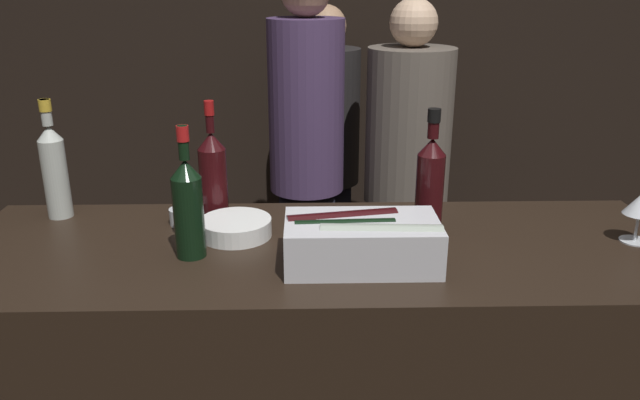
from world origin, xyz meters
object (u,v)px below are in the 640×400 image
Objects in this scene: candle_votive at (183,216)px; person_grey_polo at (325,150)px; person_blond_tee at (407,166)px; red_wine_bottle_black_foil at (430,181)px; red_wine_bottle_burgundy at (188,205)px; person_in_hoodie at (307,151)px; ice_bin_with_bottles at (361,239)px; rose_wine_bottle at (54,168)px; red_wine_bottle_tall at (213,173)px; bowl_white at (236,227)px.

person_grey_polo is at bearing 72.02° from candle_votive.
person_blond_tee is 0.53m from person_grey_polo.
red_wine_bottle_black_foil is at bearing -5.64° from candle_votive.
person_in_hoodie is at bearing 76.13° from red_wine_bottle_burgundy.
red_wine_bottle_black_foil reaches higher than ice_bin_with_bottles.
candle_votive is 0.22× the size of rose_wine_bottle.
red_wine_bottle_burgundy is at bearing -95.59° from red_wine_bottle_tall.
red_wine_bottle_tall is at bearing 139.04° from person_blond_tee.
person_in_hoodie is 0.44m from person_grey_polo.
red_wine_bottle_black_foil is 0.20× the size of person_in_hoodie.
candle_votive is at bearing 174.36° from red_wine_bottle_black_foil.
bowl_white is at bearing 145.27° from person_blond_tee.
red_wine_bottle_black_foil is at bearing 169.21° from person_blond_tee.
red_wine_bottle_black_foil reaches higher than bowl_white.
person_blond_tee is at bearing 58.93° from red_wine_bottle_burgundy.
red_wine_bottle_burgundy is at bearing -74.34° from candle_votive.
bowl_white is 0.20m from red_wine_bottle_burgundy.
rose_wine_bottle is 1.60m from person_blond_tee.
rose_wine_bottle reaches higher than ice_bin_with_bottles.
person_in_hoodie is (-0.13, 1.30, -0.12)m from ice_bin_with_bottles.
ice_bin_with_bottles is at bearing 161.43° from person_blond_tee.
red_wine_bottle_black_foil is 1.11m from rose_wine_bottle.
person_blond_tee is 1.03× the size of person_grey_polo.
candle_votive is 0.22× the size of red_wine_bottle_black_foil.
candle_votive is 0.04× the size of person_in_hoodie.
person_blond_tee is at bearing 53.61° from red_wine_bottle_tall.
bowl_white is at bearing 107.43° from person_grey_polo.
ice_bin_with_bottles is 0.24× the size of person_grey_polo.
bowl_white is 1.34m from person_blond_tee.
person_blond_tee is (0.84, 1.06, -0.17)m from candle_votive.
person_in_hoodie is 1.10× the size of person_grey_polo.
ice_bin_with_bottles is 1.73m from person_grey_polo.
person_blond_tee reaches higher than red_wine_bottle_burgundy.
person_blond_tee is (0.75, 1.01, -0.29)m from red_wine_bottle_tall.
candle_votive is (-0.17, 0.10, -0.00)m from bowl_white.
person_grey_polo is at bearing 76.39° from red_wine_bottle_burgundy.
bowl_white is 0.56m from red_wine_bottle_black_foil.
red_wine_bottle_black_foil is 0.22× the size of person_grey_polo.
ice_bin_with_bottles is 0.58m from candle_votive.
bowl_white is 0.12× the size of person_grey_polo.
red_wine_bottle_burgundy is at bearing 144.36° from person_blond_tee.
rose_wine_bottle is 1.63m from person_grey_polo.
red_wine_bottle_burgundy is 0.97× the size of rose_wine_bottle.
red_wine_bottle_burgundy is 1.52m from person_blond_tee.
ice_bin_with_bottles is 1.11× the size of red_wine_bottle_burgundy.
candle_votive is 0.22× the size of red_wine_bottle_tall.
person_in_hoodie is at bearing 69.98° from candle_votive.
rose_wine_bottle is 0.21× the size of person_blond_tee.
rose_wine_bottle is (-0.38, 0.07, 0.13)m from candle_votive.
person_blond_tee reaches higher than rose_wine_bottle.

